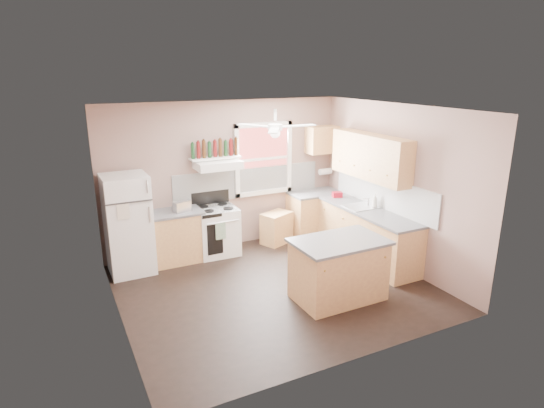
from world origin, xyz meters
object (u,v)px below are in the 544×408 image
stove (217,231)px  cart (277,229)px  refrigerator (128,225)px  island (338,271)px  toaster (182,206)px

stove → cart: 1.21m
refrigerator → cart: 2.78m
island → refrigerator: bearing=137.4°
cart → stove: bearing=156.9°
toaster → island: (1.62, -2.31, -0.56)m
refrigerator → toaster: size_ratio=5.84×
refrigerator → toaster: 0.92m
cart → island: size_ratio=0.45×
toaster → cart: toaster is taller
refrigerator → stove: bearing=2.8°
refrigerator → island: refrigerator is taller
toaster → stove: bearing=-10.5°
refrigerator → toaster: bearing=1.6°
stove → island: bearing=-65.3°
cart → island: bearing=-117.5°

